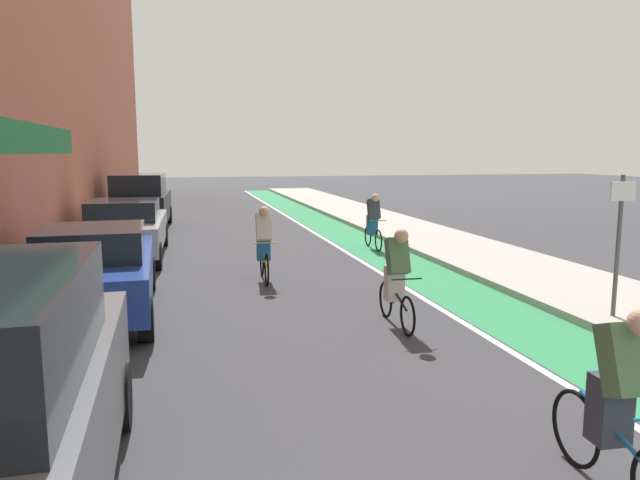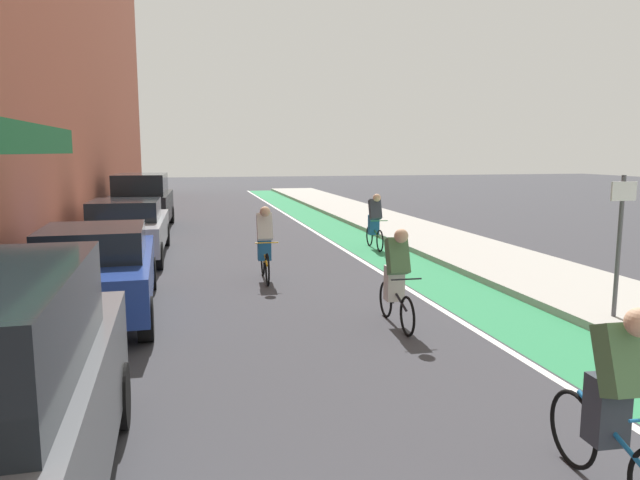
{
  "view_description": "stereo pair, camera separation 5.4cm",
  "coord_description": "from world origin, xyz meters",
  "px_view_note": "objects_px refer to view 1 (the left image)",
  "views": [
    {
      "loc": [
        -1.79,
        -0.67,
        2.74
      ],
      "look_at": [
        0.36,
        8.52,
        1.33
      ],
      "focal_mm": 33.18,
      "sensor_mm": 36.0,
      "label": 1
    },
    {
      "loc": [
        -1.74,
        -0.68,
        2.74
      ],
      "look_at": [
        0.36,
        8.52,
        1.33
      ],
      "focal_mm": 33.18,
      "sensor_mm": 36.0,
      "label": 2
    }
  ],
  "objects_px": {
    "cyclist_lead": "(619,402)",
    "cyclist_far": "(373,221)",
    "parked_sedan_blue": "(96,270)",
    "cyclist_mid": "(396,276)",
    "cyclist_trailing": "(264,243)",
    "parked_suv_black": "(140,201)",
    "parked_sedan_silver": "(125,228)",
    "street_sign_post": "(619,232)"
  },
  "relations": [
    {
      "from": "cyclist_lead",
      "to": "cyclist_far",
      "type": "distance_m",
      "value": 12.35
    },
    {
      "from": "parked_sedan_blue",
      "to": "cyclist_far",
      "type": "relative_size",
      "value": 2.74
    },
    {
      "from": "cyclist_mid",
      "to": "cyclist_far",
      "type": "xyz_separation_m",
      "value": [
        2.03,
        7.31,
        0.0
      ]
    },
    {
      "from": "cyclist_trailing",
      "to": "cyclist_lead",
      "type": "bearing_deg",
      "value": -79.53
    },
    {
      "from": "parked_suv_black",
      "to": "cyclist_mid",
      "type": "height_order",
      "value": "parked_suv_black"
    },
    {
      "from": "parked_sedan_silver",
      "to": "cyclist_far",
      "type": "relative_size",
      "value": 2.89
    },
    {
      "from": "parked_sedan_silver",
      "to": "cyclist_mid",
      "type": "xyz_separation_m",
      "value": [
        4.7,
        -7.33,
        0.02
      ]
    },
    {
      "from": "parked_sedan_blue",
      "to": "parked_sedan_silver",
      "type": "relative_size",
      "value": 0.95
    },
    {
      "from": "parked_sedan_blue",
      "to": "cyclist_lead",
      "type": "bearing_deg",
      "value": -54.3
    },
    {
      "from": "parked_sedan_blue",
      "to": "cyclist_lead",
      "type": "relative_size",
      "value": 2.63
    },
    {
      "from": "parked_sedan_blue",
      "to": "parked_suv_black",
      "type": "bearing_deg",
      "value": 90.02
    },
    {
      "from": "cyclist_far",
      "to": "parked_sedan_blue",
      "type": "bearing_deg",
      "value": -140.23
    },
    {
      "from": "cyclist_trailing",
      "to": "cyclist_far",
      "type": "height_order",
      "value": "cyclist_trailing"
    },
    {
      "from": "parked_sedan_silver",
      "to": "parked_suv_black",
      "type": "relative_size",
      "value": 1.07
    },
    {
      "from": "parked_suv_black",
      "to": "cyclist_far",
      "type": "relative_size",
      "value": 2.7
    },
    {
      "from": "street_sign_post",
      "to": "cyclist_lead",
      "type": "bearing_deg",
      "value": -129.39
    },
    {
      "from": "street_sign_post",
      "to": "parked_sedan_blue",
      "type": "bearing_deg",
      "value": 163.39
    },
    {
      "from": "parked_suv_black",
      "to": "street_sign_post",
      "type": "xyz_separation_m",
      "value": [
        8.14,
        -13.94,
        0.48
      ]
    },
    {
      "from": "parked_sedan_blue",
      "to": "cyclist_lead",
      "type": "distance_m",
      "value": 8.1
    },
    {
      "from": "cyclist_mid",
      "to": "cyclist_trailing",
      "type": "distance_m",
      "value": 4.12
    },
    {
      "from": "parked_sedan_blue",
      "to": "cyclist_far",
      "type": "height_order",
      "value": "cyclist_far"
    },
    {
      "from": "cyclist_lead",
      "to": "cyclist_trailing",
      "type": "height_order",
      "value": "cyclist_trailing"
    },
    {
      "from": "parked_sedan_blue",
      "to": "parked_suv_black",
      "type": "xyz_separation_m",
      "value": [
        -0.0,
        11.51,
        0.23
      ]
    },
    {
      "from": "cyclist_mid",
      "to": "street_sign_post",
      "type": "distance_m",
      "value": 3.57
    },
    {
      "from": "street_sign_post",
      "to": "cyclist_mid",
      "type": "bearing_deg",
      "value": 168.21
    },
    {
      "from": "cyclist_mid",
      "to": "cyclist_lead",
      "type": "bearing_deg",
      "value": -89.72
    },
    {
      "from": "parked_sedan_blue",
      "to": "cyclist_trailing",
      "type": "distance_m",
      "value": 3.76
    },
    {
      "from": "parked_sedan_silver",
      "to": "cyclist_far",
      "type": "height_order",
      "value": "cyclist_far"
    },
    {
      "from": "parked_suv_black",
      "to": "cyclist_trailing",
      "type": "height_order",
      "value": "parked_suv_black"
    },
    {
      "from": "parked_suv_black",
      "to": "cyclist_lead",
      "type": "xyz_separation_m",
      "value": [
        4.73,
        -18.09,
        -0.21
      ]
    },
    {
      "from": "parked_suv_black",
      "to": "cyclist_lead",
      "type": "relative_size",
      "value": 2.59
    },
    {
      "from": "parked_sedan_silver",
      "to": "cyclist_mid",
      "type": "height_order",
      "value": "cyclist_mid"
    },
    {
      "from": "cyclist_lead",
      "to": "cyclist_trailing",
      "type": "relative_size",
      "value": 1.0
    },
    {
      "from": "parked_sedan_silver",
      "to": "parked_suv_black",
      "type": "height_order",
      "value": "parked_suv_black"
    },
    {
      "from": "cyclist_mid",
      "to": "cyclist_far",
      "type": "height_order",
      "value": "same"
    },
    {
      "from": "cyclist_trailing",
      "to": "cyclist_far",
      "type": "xyz_separation_m",
      "value": [
        3.61,
        3.51,
        -0.01
      ]
    },
    {
      "from": "cyclist_lead",
      "to": "cyclist_far",
      "type": "height_order",
      "value": "cyclist_lead"
    },
    {
      "from": "parked_sedan_blue",
      "to": "street_sign_post",
      "type": "height_order",
      "value": "street_sign_post"
    },
    {
      "from": "cyclist_mid",
      "to": "street_sign_post",
      "type": "height_order",
      "value": "street_sign_post"
    },
    {
      "from": "parked_suv_black",
      "to": "cyclist_mid",
      "type": "xyz_separation_m",
      "value": [
        4.71,
        -13.22,
        -0.21
      ]
    },
    {
      "from": "parked_sedan_blue",
      "to": "cyclist_trailing",
      "type": "bearing_deg",
      "value": 33.89
    },
    {
      "from": "cyclist_lead",
      "to": "street_sign_post",
      "type": "height_order",
      "value": "street_sign_post"
    }
  ]
}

